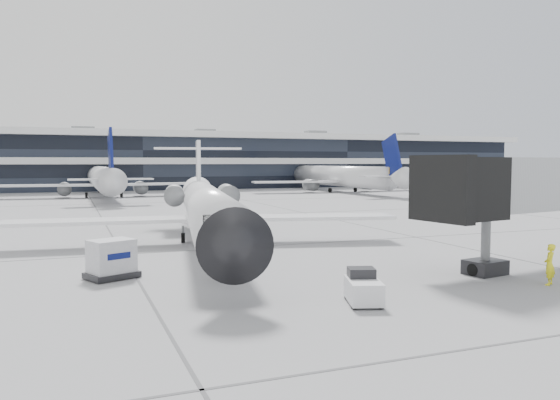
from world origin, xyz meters
name	(u,v)px	position (x,y,z in m)	size (l,w,h in m)	color
ground	(285,245)	(0.00, 0.00, 0.00)	(220.00, 220.00, 0.00)	gray
terminal	(136,163)	(0.00, 82.00, 5.00)	(170.00, 22.00, 10.00)	black
bg_jet_center	(103,197)	(-8.00, 55.00, 0.00)	(32.00, 40.00, 9.60)	silver
bg_jet_right	(338,192)	(32.00, 55.00, 0.00)	(32.00, 40.00, 9.60)	silver
regional_jet	(207,207)	(-4.57, 1.90, 2.44)	(24.72, 30.82, 7.14)	white
ramp_worker	(550,264)	(6.48, -14.70, 0.90)	(0.65, 0.43, 1.79)	#FFF71A
baggage_tug	(363,288)	(-2.54, -14.47, 0.57)	(1.75, 2.27, 1.27)	silver
cargo_uld	(112,259)	(-11.06, -6.49, 0.88)	(2.60, 2.31, 1.75)	black
traffic_cone	(196,237)	(-4.88, 4.00, 0.23)	(0.35, 0.35, 0.49)	red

